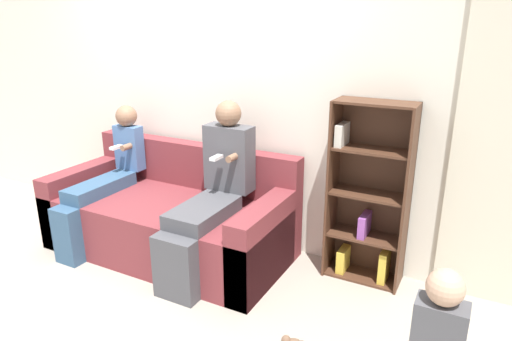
# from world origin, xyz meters

# --- Properties ---
(ground_plane) EXTENTS (14.00, 14.00, 0.00)m
(ground_plane) POSITION_xyz_m (0.00, 0.00, 0.00)
(ground_plane) COLOR #9E9384
(back_wall) EXTENTS (10.00, 0.06, 2.55)m
(back_wall) POSITION_xyz_m (0.00, 1.07, 1.27)
(back_wall) COLOR silver
(back_wall) RESTS_ON ground_plane
(couch) EXTENTS (2.02, 0.94, 0.86)m
(couch) POSITION_xyz_m (-0.08, 0.56, 0.29)
(couch) COLOR maroon
(couch) RESTS_ON ground_plane
(adult_seated) EXTENTS (0.38, 0.91, 1.30)m
(adult_seated) POSITION_xyz_m (0.39, 0.48, 0.66)
(adult_seated) COLOR #47474C
(adult_seated) RESTS_ON ground_plane
(child_seated) EXTENTS (0.26, 0.93, 1.16)m
(child_seated) POSITION_xyz_m (-0.68, 0.44, 0.59)
(child_seated) COLOR #335170
(child_seated) RESTS_ON ground_plane
(bookshelf) EXTENTS (0.56, 0.27, 1.35)m
(bookshelf) POSITION_xyz_m (1.47, 0.93, 0.63)
(bookshelf) COLOR #4C2D1E
(bookshelf) RESTS_ON ground_plane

